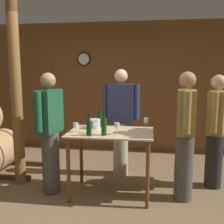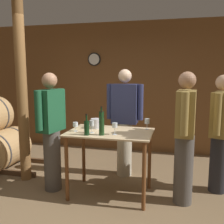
{
  "view_description": "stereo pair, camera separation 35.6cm",
  "coord_description": "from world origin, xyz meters",
  "px_view_note": "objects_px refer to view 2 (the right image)",
  "views": [
    {
      "loc": [
        0.68,
        -2.93,
        1.68
      ],
      "look_at": [
        0.17,
        0.56,
        1.14
      ],
      "focal_mm": 42.0,
      "sensor_mm": 36.0,
      "label": 1
    },
    {
      "loc": [
        1.03,
        -2.86,
        1.68
      ],
      "look_at": [
        0.17,
        0.56,
        1.14
      ],
      "focal_mm": 42.0,
      "sensor_mm": 36.0,
      "label": 2
    }
  ],
  "objects_px": {
    "wine_bottle_far_left": "(87,127)",
    "person_host": "(220,132)",
    "person_visitor_with_scarf": "(51,129)",
    "wine_glass_far_side": "(147,122)",
    "wine_glass_near_left": "(75,125)",
    "wine_bottle_left": "(101,118)",
    "wooden_post": "(22,94)",
    "person_visitor_bearded": "(125,120)",
    "wine_glass_near_center": "(92,124)",
    "ice_bucket": "(96,123)",
    "person_visitor_near_door": "(185,136)",
    "wine_glass_near_right": "(115,126)",
    "wine_bottle_center": "(102,126)"
  },
  "relations": [
    {
      "from": "wooden_post",
      "to": "person_visitor_with_scarf",
      "type": "distance_m",
      "value": 0.78
    },
    {
      "from": "wine_bottle_center",
      "to": "person_visitor_bearded",
      "type": "bearing_deg",
      "value": 83.51
    },
    {
      "from": "wine_glass_near_right",
      "to": "wine_bottle_center",
      "type": "bearing_deg",
      "value": -156.85
    },
    {
      "from": "ice_bucket",
      "to": "person_visitor_near_door",
      "type": "height_order",
      "value": "person_visitor_near_door"
    },
    {
      "from": "wine_bottle_center",
      "to": "wooden_post",
      "type": "bearing_deg",
      "value": 163.73
    },
    {
      "from": "wine_bottle_center",
      "to": "person_visitor_with_scarf",
      "type": "relative_size",
      "value": 0.19
    },
    {
      "from": "ice_bucket",
      "to": "person_visitor_near_door",
      "type": "xyz_separation_m",
      "value": [
        1.22,
        -0.16,
        -0.07
      ]
    },
    {
      "from": "wine_bottle_left",
      "to": "person_visitor_with_scarf",
      "type": "bearing_deg",
      "value": -152.84
    },
    {
      "from": "wine_glass_near_left",
      "to": "person_visitor_bearded",
      "type": "height_order",
      "value": "person_visitor_bearded"
    },
    {
      "from": "wine_bottle_center",
      "to": "wine_glass_near_left",
      "type": "bearing_deg",
      "value": 163.15
    },
    {
      "from": "wine_bottle_far_left",
      "to": "person_visitor_with_scarf",
      "type": "xyz_separation_m",
      "value": [
        -0.6,
        0.21,
        -0.11
      ]
    },
    {
      "from": "person_visitor_with_scarf",
      "to": "wine_bottle_center",
      "type": "bearing_deg",
      "value": -11.9
    },
    {
      "from": "wooden_post",
      "to": "wine_glass_near_center",
      "type": "bearing_deg",
      "value": -14.72
    },
    {
      "from": "wine_bottle_left",
      "to": "person_visitor_with_scarf",
      "type": "distance_m",
      "value": 0.73
    },
    {
      "from": "wine_glass_near_right",
      "to": "person_visitor_near_door",
      "type": "relative_size",
      "value": 0.09
    },
    {
      "from": "person_visitor_bearded",
      "to": "wine_bottle_far_left",
      "type": "bearing_deg",
      "value": -106.34
    },
    {
      "from": "wine_glass_near_left",
      "to": "person_visitor_near_door",
      "type": "bearing_deg",
      "value": 3.6
    },
    {
      "from": "wine_glass_near_left",
      "to": "person_visitor_bearded",
      "type": "relative_size",
      "value": 0.07
    },
    {
      "from": "wine_glass_near_left",
      "to": "wine_bottle_far_left",
      "type": "bearing_deg",
      "value": -37.55
    },
    {
      "from": "person_visitor_near_door",
      "to": "wooden_post",
      "type": "bearing_deg",
      "value": 175.5
    },
    {
      "from": "person_visitor_with_scarf",
      "to": "wine_glass_near_center",
      "type": "bearing_deg",
      "value": -7.63
    },
    {
      "from": "wine_bottle_far_left",
      "to": "wine_glass_far_side",
      "type": "height_order",
      "value": "wine_bottle_far_left"
    },
    {
      "from": "wooden_post",
      "to": "person_visitor_with_scarf",
      "type": "xyz_separation_m",
      "value": [
        0.59,
        -0.23,
        -0.47
      ]
    },
    {
      "from": "wine_bottle_center",
      "to": "person_visitor_near_door",
      "type": "xyz_separation_m",
      "value": [
        1.02,
        0.21,
        -0.12
      ]
    },
    {
      "from": "wine_glass_far_side",
      "to": "person_visitor_bearded",
      "type": "xyz_separation_m",
      "value": [
        -0.41,
        0.46,
        -0.09
      ]
    },
    {
      "from": "wine_bottle_left",
      "to": "wine_bottle_center",
      "type": "height_order",
      "value": "wine_bottle_center"
    },
    {
      "from": "wine_bottle_far_left",
      "to": "person_visitor_bearded",
      "type": "height_order",
      "value": "person_visitor_bearded"
    },
    {
      "from": "wine_bottle_far_left",
      "to": "wine_glass_near_right",
      "type": "bearing_deg",
      "value": 18.47
    },
    {
      "from": "wine_glass_near_left",
      "to": "person_host",
      "type": "height_order",
      "value": "person_host"
    },
    {
      "from": "wine_glass_near_right",
      "to": "person_visitor_near_door",
      "type": "bearing_deg",
      "value": 9.46
    },
    {
      "from": "wooden_post",
      "to": "person_visitor_near_door",
      "type": "xyz_separation_m",
      "value": [
        2.39,
        -0.19,
        -0.46
      ]
    },
    {
      "from": "wine_glass_near_left",
      "to": "person_visitor_near_door",
      "type": "xyz_separation_m",
      "value": [
        1.42,
        0.09,
        -0.09
      ]
    },
    {
      "from": "person_host",
      "to": "person_visitor_with_scarf",
      "type": "distance_m",
      "value": 2.35
    },
    {
      "from": "wine_bottle_center",
      "to": "wine_glass_near_left",
      "type": "height_order",
      "value": "wine_bottle_center"
    },
    {
      "from": "person_host",
      "to": "person_visitor_bearded",
      "type": "xyz_separation_m",
      "value": [
        -1.4,
        0.27,
        0.04
      ]
    },
    {
      "from": "person_visitor_with_scarf",
      "to": "wine_glass_far_side",
      "type": "bearing_deg",
      "value": 13.63
    },
    {
      "from": "wine_bottle_far_left",
      "to": "person_host",
      "type": "bearing_deg",
      "value": 23.09
    },
    {
      "from": "wine_glass_near_left",
      "to": "ice_bucket",
      "type": "bearing_deg",
      "value": 49.55
    },
    {
      "from": "person_visitor_near_door",
      "to": "wine_glass_far_side",
      "type": "bearing_deg",
      "value": 151.92
    },
    {
      "from": "wine_glass_near_left",
      "to": "ice_bucket",
      "type": "relative_size",
      "value": 0.86
    },
    {
      "from": "wooden_post",
      "to": "person_visitor_with_scarf",
      "type": "relative_size",
      "value": 1.62
    },
    {
      "from": "ice_bucket",
      "to": "person_host",
      "type": "distance_m",
      "value": 1.73
    },
    {
      "from": "ice_bucket",
      "to": "person_host",
      "type": "height_order",
      "value": "person_host"
    },
    {
      "from": "wine_bottle_center",
      "to": "person_visitor_bearded",
      "type": "distance_m",
      "value": 0.95
    },
    {
      "from": "wine_glass_near_right",
      "to": "person_visitor_with_scarf",
      "type": "height_order",
      "value": "person_visitor_with_scarf"
    },
    {
      "from": "wine_bottle_far_left",
      "to": "wine_glass_near_left",
      "type": "bearing_deg",
      "value": 142.45
    },
    {
      "from": "wine_glass_near_left",
      "to": "wine_glass_near_center",
      "type": "relative_size",
      "value": 0.75
    },
    {
      "from": "wine_bottle_far_left",
      "to": "person_host",
      "type": "height_order",
      "value": "person_host"
    },
    {
      "from": "ice_bucket",
      "to": "person_visitor_near_door",
      "type": "relative_size",
      "value": 0.09
    },
    {
      "from": "wine_bottle_left",
      "to": "ice_bucket",
      "type": "xyz_separation_m",
      "value": [
        -0.05,
        -0.13,
        -0.05
      ]
    }
  ]
}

